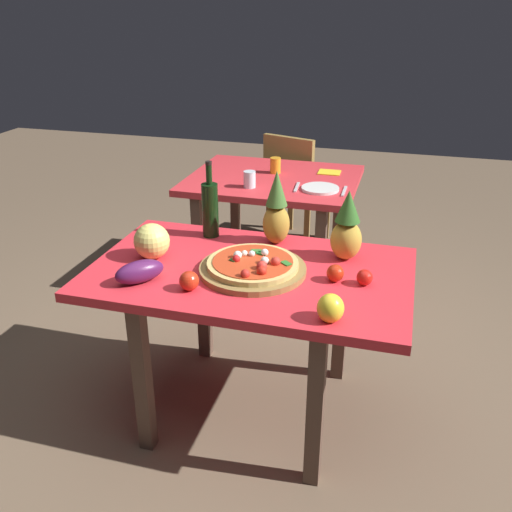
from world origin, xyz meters
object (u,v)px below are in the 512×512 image
at_px(melon, 152,241).
at_px(fork_utensil, 297,187).
at_px(pineapple_left, 347,229).
at_px(bell_pepper, 330,308).
at_px(drinking_glass_water, 250,179).
at_px(drinking_glass_juice, 275,165).
at_px(napkin_folded, 329,172).
at_px(dinner_plate, 320,189).
at_px(tomato_near_board, 365,277).
at_px(tomato_by_bottle, 189,281).
at_px(eggplant, 140,272).
at_px(wine_bottle, 210,208).
at_px(tomato_at_corner, 335,273).
at_px(pineapple_right, 276,211).
at_px(pizza_board, 253,269).
at_px(background_table, 273,192).
at_px(knife_utensil, 344,191).
at_px(dining_chair, 295,183).
at_px(pizza, 253,264).

height_order(melon, fork_utensil, melon).
distance_m(pineapple_left, bell_pepper, 0.53).
bearing_deg(melon, drinking_glass_water, 83.19).
xyz_separation_m(drinking_glass_juice, napkin_folded, (0.33, 0.10, -0.05)).
bearing_deg(drinking_glass_water, melon, -96.81).
bearing_deg(drinking_glass_water, dinner_plate, 8.94).
xyz_separation_m(tomato_near_board, tomato_by_bottle, (-0.64, -0.22, 0.01)).
relative_size(pineapple_left, eggplant, 1.54).
xyz_separation_m(wine_bottle, melon, (-0.16, -0.30, -0.06)).
distance_m(tomato_at_corner, drinking_glass_juice, 1.52).
bearing_deg(pineapple_right, eggplant, -128.92).
height_order(tomato_by_bottle, dinner_plate, tomato_by_bottle).
distance_m(wine_bottle, eggplant, 0.54).
bearing_deg(eggplant, pizza_board, 26.82).
height_order(wine_bottle, fork_utensil, wine_bottle).
bearing_deg(wine_bottle, napkin_folded, 72.39).
xyz_separation_m(drinking_glass_water, napkin_folded, (0.41, 0.43, -0.05)).
bearing_deg(tomato_near_board, pizza_board, -178.69).
bearing_deg(drinking_glass_water, fork_utensil, 13.41).
distance_m(background_table, tomato_by_bottle, 1.54).
bearing_deg(fork_utensil, bell_pepper, -78.59).
xyz_separation_m(pineapple_right, fork_utensil, (-0.08, 0.82, -0.15)).
xyz_separation_m(eggplant, tomato_near_board, (0.86, 0.21, -0.01)).
distance_m(pineapple_left, eggplant, 0.87).
height_order(melon, eggplant, melon).
height_order(drinking_glass_juice, napkin_folded, drinking_glass_juice).
height_order(pineapple_right, bell_pepper, pineapple_right).
relative_size(pineapple_right, dinner_plate, 1.55).
bearing_deg(drinking_glass_juice, knife_utensil, -29.14).
height_order(bell_pepper, knife_utensil, bell_pepper).
bearing_deg(dinner_plate, knife_utensil, 0.00).
xyz_separation_m(pizza_board, pineapple_right, (0.02, 0.32, 0.14)).
relative_size(pineapple_right, tomato_by_bottle, 4.43).
height_order(pineapple_right, drinking_glass_juice, pineapple_right).
height_order(pineapple_right, melon, pineapple_right).
bearing_deg(tomato_by_bottle, tomato_at_corner, 23.02).
bearing_deg(bell_pepper, drinking_glass_juice, 109.93).
relative_size(wine_bottle, knife_utensil, 2.00).
height_order(background_table, bell_pepper, bell_pepper).
distance_m(background_table, dinner_plate, 0.38).
bearing_deg(drinking_glass_water, drinking_glass_juice, 77.20).
height_order(dining_chair, drinking_glass_juice, dining_chair).
relative_size(tomato_near_board, fork_utensil, 0.35).
xyz_separation_m(drinking_glass_water, fork_utensil, (0.27, 0.06, -0.04)).
bearing_deg(drinking_glass_water, background_table, 70.29).
relative_size(pizza_board, pizza, 1.17).
bearing_deg(tomato_near_board, fork_utensil, 114.13).
distance_m(pizza, tomato_at_corner, 0.33).
distance_m(melon, napkin_folded, 1.58).
height_order(pineapple_left, knife_utensil, pineapple_left).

